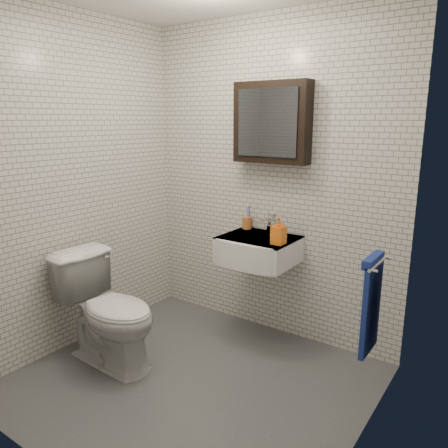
% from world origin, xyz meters
% --- Properties ---
extents(ground, '(2.20, 2.00, 0.01)m').
position_xyz_m(ground, '(0.00, 0.00, 0.01)').
color(ground, '#47494F').
rests_on(ground, ground).
extents(room_shell, '(2.22, 2.02, 2.51)m').
position_xyz_m(room_shell, '(0.00, 0.00, 1.47)').
color(room_shell, silver).
rests_on(room_shell, ground).
extents(washbasin, '(0.55, 0.50, 0.20)m').
position_xyz_m(washbasin, '(0.05, 0.73, 0.76)').
color(washbasin, white).
rests_on(washbasin, room_shell).
extents(faucet, '(0.06, 0.20, 0.15)m').
position_xyz_m(faucet, '(0.05, 0.93, 0.92)').
color(faucet, silver).
rests_on(faucet, washbasin).
extents(mirror_cabinet, '(0.60, 0.15, 0.60)m').
position_xyz_m(mirror_cabinet, '(0.05, 0.93, 1.70)').
color(mirror_cabinet, black).
rests_on(mirror_cabinet, room_shell).
extents(towel_rail, '(0.09, 0.30, 0.58)m').
position_xyz_m(towel_rail, '(1.04, 0.35, 0.72)').
color(towel_rail, silver).
rests_on(towel_rail, room_shell).
extents(toothbrush_cup, '(0.09, 0.09, 0.22)m').
position_xyz_m(toothbrush_cup, '(-0.16, 0.94, 0.90)').
color(toothbrush_cup, '#B7682D').
rests_on(toothbrush_cup, washbasin).
extents(soap_bottle, '(0.09, 0.09, 0.20)m').
position_xyz_m(soap_bottle, '(0.27, 0.68, 0.95)').
color(soap_bottle, '#FF541A').
rests_on(soap_bottle, washbasin).
extents(toilet, '(0.81, 0.48, 0.80)m').
position_xyz_m(toilet, '(-0.64, -0.14, 0.40)').
color(toilet, white).
rests_on(toilet, ground).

